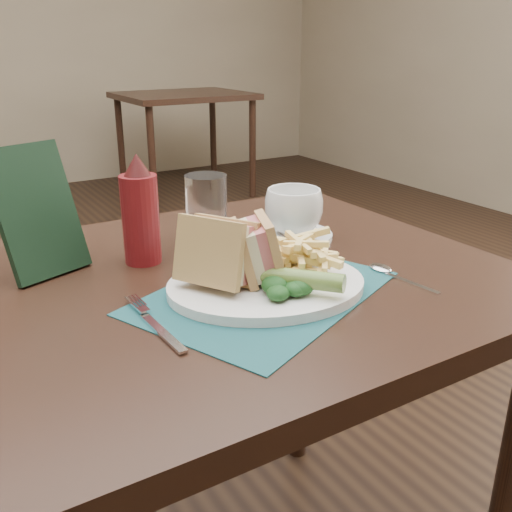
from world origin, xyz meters
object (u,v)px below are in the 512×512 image
Objects in this scene: saucer at (293,235)px; placemat at (264,293)px; coffee_cup at (294,211)px; check_presenter at (37,211)px; table_main at (228,459)px; sandwich_half_b at (243,250)px; plate at (266,285)px; drinking_glass at (207,210)px; table_bg_right at (186,145)px; ketchup_bottle at (140,209)px; sandwich_half_a at (209,256)px.

placemat is at bearing -134.24° from saucer.
placemat is 3.42× the size of coffee_cup.
table_main is at bearing -53.18° from check_presenter.
check_presenter is at bearing 157.46° from sandwich_half_b.
plate is at bearing -77.93° from table_main.
check_presenter reaches higher than drinking_glass.
drinking_glass is (0.02, 0.24, 0.06)m from plate.
check_presenter is at bearing 135.38° from placemat.
sandwich_half_b is (-1.36, -3.21, 0.44)m from table_bg_right.
saucer is 0.46m from check_presenter.
ketchup_bottle reaches higher than coffee_cup.
ketchup_bottle is at bearing -115.63° from table_bg_right.
sandwich_half_a is (-0.09, 0.01, 0.06)m from plate.
coffee_cup is (0.18, 0.18, 0.04)m from plate.
saucer is (0.20, 0.16, -0.06)m from sandwich_half_b.
plate is at bearing -61.92° from ketchup_bottle.
check_presenter is at bearing -118.29° from table_bg_right.
plate is 2.83× the size of sandwich_half_a.
plate reaches higher than table_bg_right.
table_bg_right is 4.25× the size of check_presenter.
sandwich_half_a is 0.30m from check_presenter.
plate is at bearing -133.89° from coffee_cup.
check_presenter is (-0.26, 0.26, 0.10)m from placemat.
table_main is 6.92× the size of drinking_glass.
ketchup_bottle is at bearing 66.43° from sandwich_half_a.
ketchup_bottle is 0.16m from check_presenter.
placemat is at bearing -63.90° from ketchup_bottle.
table_main is 0.49m from ketchup_bottle.
check_presenter reaches higher than saucer.
sandwich_half_a is at bearing -113.85° from table_bg_right.
plate is 0.07m from sandwich_half_b.
drinking_glass is 0.70× the size of ketchup_bottle.
ketchup_bottle reaches higher than saucer.
table_bg_right is 6.00× the size of saucer.
table_bg_right is at bearing 66.63° from table_main.
coffee_cup is 0.84× the size of drinking_glass.
ketchup_bottle reaches higher than table_bg_right.
drinking_glass reaches higher than saucer.
drinking_glass is at bearing 98.72° from sandwich_half_b.
table_bg_right is 3.30m from drinking_glass.
table_main is at bearing -106.14° from drinking_glass.
table_main is 0.45m from sandwich_half_b.
sandwich_half_a reaches higher than saucer.
drinking_glass is at bearing 100.57° from plate.
drinking_glass is (-0.16, 0.05, 0.01)m from coffee_cup.
ketchup_bottle is at bearing 174.05° from coffee_cup.
plate is at bearing -94.89° from drinking_glass.
drinking_glass reaches higher than table_main.
sandwich_half_a is at bearing -115.92° from drinking_glass.
ketchup_bottle reaches higher than drinking_glass.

